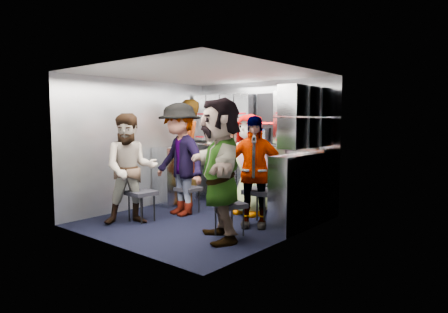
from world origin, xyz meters
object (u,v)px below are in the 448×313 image
Objects in this scene: jump_seat_mid_right at (261,193)px; attendant_arc_e at (220,169)px; attendant_standing at (188,152)px; jump_seat_near_right at (230,206)px; attendant_arc_c at (250,165)px; jump_seat_center at (256,185)px; jump_seat_near_left at (141,194)px; attendant_arc_a at (131,169)px; jump_seat_mid_left at (188,190)px; attendant_arc_d at (253,172)px; attendant_arc_b at (180,159)px.

attendant_arc_e reaches higher than jump_seat_mid_right.
jump_seat_near_right is at bearing 14.16° from attendant_standing.
attendant_arc_c is at bearing 141.00° from jump_seat_mid_right.
attendant_arc_e is at bearing -71.22° from jump_seat_center.
attendant_arc_a reaches higher than jump_seat_near_left.
attendant_arc_c is 1.38m from attendant_arc_e.
jump_seat_mid_left is 0.22× the size of attendant_standing.
attendant_arc_e is at bearing -30.03° from jump_seat_mid_left.
jump_seat_mid_right is at bearing -50.09° from jump_seat_center.
attendant_arc_e is at bearing 2.32° from jump_seat_near_left.
attendant_arc_a reaches higher than attendant_arc_d.
attendant_arc_e is (0.50, -1.47, 0.44)m from jump_seat_center.
attendant_arc_d is at bearing -90.00° from jump_seat_mid_right.
jump_seat_mid_right is 0.37m from attendant_arc_d.
jump_seat_mid_left is 0.83m from attendant_standing.
attendant_standing is 1.17× the size of attendant_arc_a.
jump_seat_near_left is at bearing 36.62° from attendant_arc_a.
jump_seat_mid_right is 1.06× the size of jump_seat_near_right.
jump_seat_near_right is 0.30× the size of attendant_arc_c.
jump_seat_near_right is (1.43, 0.24, -0.01)m from jump_seat_near_left.
attendant_arc_d is at bearing 29.34° from jump_seat_near_left.
jump_seat_mid_right is 0.27× the size of attendant_standing.
attendant_arc_a is 1.46m from attendant_arc_e.
attendant_arc_a is at bearing -132.74° from attendant_arc_e.
attendant_arc_c reaches higher than attendant_arc_d.
attendant_arc_d is (1.71, -0.46, -0.15)m from attendant_standing.
jump_seat_near_left is 0.95× the size of jump_seat_near_right.
jump_seat_center is 0.39m from attendant_arc_c.
attendant_standing reaches higher than jump_seat_center.
jump_seat_mid_left is 1.58m from attendant_arc_e.
attendant_arc_b is at bearing 163.28° from jump_seat_near_right.
jump_seat_mid_left is 0.82× the size of jump_seat_mid_right.
attendant_arc_b is 1.13× the size of attendant_arc_d.
attendant_arc_a is at bearing -163.75° from jump_seat_near_right.
attendant_arc_b is at bearing -138.63° from attendant_arc_c.
jump_seat_mid_left is 1.08m from jump_seat_center.
jump_seat_near_left is 0.89× the size of jump_seat_mid_right.
attendant_arc_e reaches higher than attendant_arc_d.
attendant_arc_e reaches higher than attendant_arc_b.
attendant_arc_e is at bearing 9.92° from attendant_standing.
attendant_standing is 1.46m from attendant_arc_a.
attendant_arc_a is at bearing -33.66° from attendant_standing.
jump_seat_near_left is 1.79m from jump_seat_center.
attendant_arc_e reaches higher than jump_seat_near_right.
attendant_arc_a is at bearing -122.19° from attendant_arc_c.
attendant_arc_e is at bearing -117.64° from attendant_arc_d.
jump_seat_near_left is 1.68m from attendant_arc_c.
jump_seat_mid_right is 0.32× the size of attendant_arc_a.
jump_seat_mid_left is 1.05m from attendant_arc_c.
jump_seat_mid_right reaches higher than jump_seat_center.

